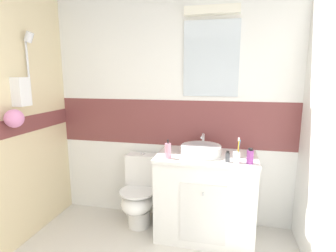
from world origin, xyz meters
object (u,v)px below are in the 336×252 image
(soap_dispenser, at_px, (168,151))
(toilet, at_px, (140,193))
(perfume_flask_small, at_px, (228,157))
(lotion_bottle_short, at_px, (250,156))
(sink_basin, at_px, (201,149))
(toothbrush_cup, at_px, (237,156))

(soap_dispenser, bearing_deg, toilet, 148.75)
(perfume_flask_small, bearing_deg, lotion_bottle_short, -1.31)
(sink_basin, relative_size, soap_dispenser, 2.44)
(toilet, bearing_deg, soap_dispenser, -31.25)
(sink_basin, xyz_separation_m, soap_dispenser, (-0.29, -0.18, 0.02))
(toothbrush_cup, distance_m, perfume_flask_small, 0.08)
(soap_dispenser, xyz_separation_m, lotion_bottle_short, (0.74, -0.00, -0.01))
(soap_dispenser, bearing_deg, toothbrush_cup, 0.31)
(toilet, distance_m, lotion_bottle_short, 1.25)
(toothbrush_cup, height_order, perfume_flask_small, toothbrush_cup)
(toilet, xyz_separation_m, soap_dispenser, (0.36, -0.22, 0.56))
(toilet, relative_size, lotion_bottle_short, 5.55)
(perfume_flask_small, bearing_deg, sink_basin, 144.81)
(sink_basin, bearing_deg, perfume_flask_small, -35.19)
(sink_basin, height_order, lotion_bottle_short, sink_basin)
(toothbrush_cup, height_order, soap_dispenser, toothbrush_cup)
(perfume_flask_small, bearing_deg, toilet, 166.57)
(soap_dispenser, distance_m, lotion_bottle_short, 0.74)
(sink_basin, xyz_separation_m, toothbrush_cup, (0.33, -0.18, 0.01))
(toilet, relative_size, toothbrush_cup, 3.39)
(perfume_flask_small, xyz_separation_m, lotion_bottle_short, (0.19, -0.00, 0.02))
(perfume_flask_small, bearing_deg, soap_dispenser, -179.59)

